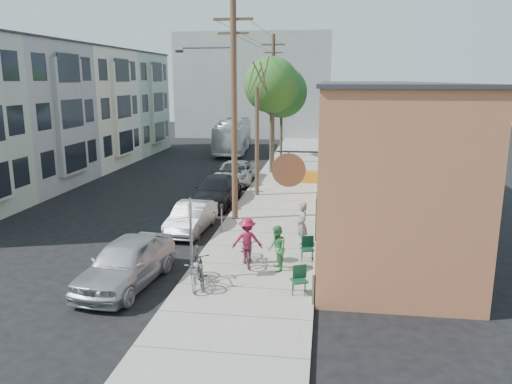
# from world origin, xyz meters

# --- Properties ---
(ground) EXTENTS (120.00, 120.00, 0.00)m
(ground) POSITION_xyz_m (0.00, 0.00, 0.00)
(ground) COLOR black
(sidewalk) EXTENTS (4.50, 58.00, 0.15)m
(sidewalk) POSITION_xyz_m (4.25, 11.00, 0.07)
(sidewalk) COLOR gray
(sidewalk) RESTS_ON ground
(cafe_building) EXTENTS (6.60, 20.20, 6.61)m
(cafe_building) POSITION_xyz_m (8.99, 4.99, 3.30)
(cafe_building) COLOR #AD6340
(cafe_building) RESTS_ON ground
(apartment_row) EXTENTS (6.30, 32.00, 9.00)m
(apartment_row) POSITION_xyz_m (-11.85, 14.00, 4.50)
(apartment_row) COLOR #A4B498
(apartment_row) RESTS_ON ground
(end_cap_building) EXTENTS (18.00, 8.00, 12.00)m
(end_cap_building) POSITION_xyz_m (-2.00, 42.00, 6.00)
(end_cap_building) COLOR #979792
(end_cap_building) RESTS_ON ground
(sign_post) EXTENTS (0.07, 0.45, 2.80)m
(sign_post) POSITION_xyz_m (2.35, -3.51, 1.83)
(sign_post) COLOR slate
(sign_post) RESTS_ON sidewalk
(parking_meter_near) EXTENTS (0.14, 0.14, 1.24)m
(parking_meter_near) POSITION_xyz_m (2.25, 1.84, 0.98)
(parking_meter_near) COLOR slate
(parking_meter_near) RESTS_ON sidewalk
(parking_meter_far) EXTENTS (0.14, 0.14, 1.24)m
(parking_meter_far) POSITION_xyz_m (2.25, 10.32, 0.98)
(parking_meter_far) COLOR slate
(parking_meter_far) RESTS_ON sidewalk
(utility_pole_near) EXTENTS (3.57, 0.28, 10.00)m
(utility_pole_near) POSITION_xyz_m (2.39, 4.01, 5.41)
(utility_pole_near) COLOR #503A28
(utility_pole_near) RESTS_ON sidewalk
(utility_pole_far) EXTENTS (1.80, 0.28, 10.00)m
(utility_pole_far) POSITION_xyz_m (2.45, 20.82, 5.34)
(utility_pole_far) COLOR #503A28
(utility_pole_far) RESTS_ON sidewalk
(tree_bare) EXTENTS (0.24, 0.24, 6.14)m
(tree_bare) POSITION_xyz_m (2.80, 9.19, 3.22)
(tree_bare) COLOR #44392C
(tree_bare) RESTS_ON sidewalk
(tree_leafy_mid) EXTENTS (3.91, 3.91, 8.16)m
(tree_leafy_mid) POSITION_xyz_m (2.80, 16.54, 6.34)
(tree_leafy_mid) COLOR #44392C
(tree_leafy_mid) RESTS_ON sidewalk
(tree_leafy_far) EXTENTS (4.38, 4.38, 7.71)m
(tree_leafy_far) POSITION_xyz_m (2.80, 24.41, 5.66)
(tree_leafy_far) COLOR #44392C
(tree_leafy_far) RESTS_ON sidewalk
(patio_chair_a) EXTENTS (0.62, 0.62, 0.88)m
(patio_chair_a) POSITION_xyz_m (6.14, -1.23, 0.59)
(patio_chair_a) COLOR #103925
(patio_chair_a) RESTS_ON sidewalk
(patio_chair_b) EXTENTS (0.66, 0.66, 0.88)m
(patio_chair_b) POSITION_xyz_m (6.01, -4.24, 0.59)
(patio_chair_b) COLOR #103925
(patio_chair_b) RESTS_ON sidewalk
(patron_grey) EXTENTS (0.62, 0.76, 1.80)m
(patron_grey) POSITION_xyz_m (5.86, 0.38, 1.05)
(patron_grey) COLOR slate
(patron_grey) RESTS_ON sidewalk
(patron_green) EXTENTS (0.79, 0.92, 1.62)m
(patron_green) POSITION_xyz_m (5.11, -2.39, 0.96)
(patron_green) COLOR #327E45
(patron_green) RESTS_ON sidewalk
(cyclist) EXTENTS (1.19, 0.81, 1.71)m
(cyclist) POSITION_xyz_m (3.97, -1.80, 1.00)
(cyclist) COLOR maroon
(cyclist) RESTS_ON sidewalk
(cyclist_bike) EXTENTS (1.10, 2.01, 1.00)m
(cyclist_bike) POSITION_xyz_m (3.97, -1.80, 0.65)
(cyclist_bike) COLOR black
(cyclist_bike) RESTS_ON sidewalk
(parked_bike_a) EXTENTS (1.29, 2.05, 1.20)m
(parked_bike_a) POSITION_xyz_m (2.70, -3.90, 0.75)
(parked_bike_a) COLOR black
(parked_bike_a) RESTS_ON sidewalk
(parked_bike_b) EXTENTS (0.83, 1.79, 0.91)m
(parked_bike_b) POSITION_xyz_m (2.65, -4.10, 0.60)
(parked_bike_b) COLOR gray
(parked_bike_b) RESTS_ON sidewalk
(car_0) EXTENTS (2.37, 4.89, 1.61)m
(car_0) POSITION_xyz_m (0.26, -4.04, 0.80)
(car_0) COLOR #A9AAB1
(car_0) RESTS_ON ground
(car_1) EXTENTS (1.59, 4.07, 1.32)m
(car_1) POSITION_xyz_m (0.80, 2.12, 0.66)
(car_1) COLOR #94949B
(car_1) RESTS_ON ground
(car_2) EXTENTS (2.30, 5.26, 1.51)m
(car_2) POSITION_xyz_m (0.80, 7.28, 0.75)
(car_2) COLOR black
(car_2) RESTS_ON ground
(car_3) EXTENTS (2.58, 5.22, 1.42)m
(car_3) POSITION_xyz_m (0.80, 13.12, 0.71)
(car_3) COLOR #A5A7AC
(car_3) RESTS_ON ground
(bus) EXTENTS (3.35, 11.02, 3.03)m
(bus) POSITION_xyz_m (-2.03, 27.53, 1.51)
(bus) COLOR white
(bus) RESTS_ON ground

